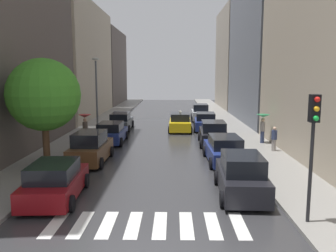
% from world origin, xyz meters
% --- Properties ---
extents(ground_plane, '(28.00, 72.00, 0.04)m').
position_xyz_m(ground_plane, '(0.00, 24.00, -0.02)').
color(ground_plane, '#303033').
extents(sidewalk_left, '(3.00, 72.00, 0.15)m').
position_xyz_m(sidewalk_left, '(-6.50, 24.00, 0.07)').
color(sidewalk_left, gray).
rests_on(sidewalk_left, ground).
extents(sidewalk_right, '(3.00, 72.00, 0.15)m').
position_xyz_m(sidewalk_right, '(6.50, 24.00, 0.07)').
color(sidewalk_right, gray).
rests_on(sidewalk_right, ground).
extents(crosswalk_stripes, '(6.75, 2.20, 0.01)m').
position_xyz_m(crosswalk_stripes, '(0.00, 2.78, 0.01)').
color(crosswalk_stripes, silver).
rests_on(crosswalk_stripes, ground).
extents(building_left_mid, '(6.00, 18.56, 12.99)m').
position_xyz_m(building_left_mid, '(-11.00, 33.14, 6.49)').
color(building_left_mid, '#B2A38C').
rests_on(building_left_mid, ground).
extents(building_left_far, '(6.00, 15.73, 12.11)m').
position_xyz_m(building_left_far, '(-11.00, 51.01, 6.05)').
color(building_left_far, '#564C47').
rests_on(building_left_far, ground).
extents(building_right_mid, '(6.00, 16.14, 21.77)m').
position_xyz_m(building_right_mid, '(11.00, 28.90, 10.88)').
color(building_right_mid, slate).
rests_on(building_right_mid, ground).
extents(building_right_far, '(6.00, 13.88, 14.43)m').
position_xyz_m(building_right_far, '(11.00, 44.56, 7.21)').
color(building_right_far, '#9E9384').
rests_on(building_right_far, ground).
extents(parked_car_left_nearest, '(2.28, 4.37, 1.58)m').
position_xyz_m(parked_car_left_nearest, '(-3.92, 5.19, 0.74)').
color(parked_car_left_nearest, maroon).
rests_on(parked_car_left_nearest, ground).
extents(parked_car_left_second, '(2.06, 4.37, 1.83)m').
position_xyz_m(parked_car_left_second, '(-3.87, 11.20, 0.84)').
color(parked_car_left_second, brown).
rests_on(parked_car_left_second, ground).
extents(parked_car_left_third, '(2.13, 4.23, 1.55)m').
position_xyz_m(parked_car_left_third, '(-3.72, 17.07, 0.73)').
color(parked_car_left_third, navy).
rests_on(parked_car_left_third, ground).
extents(parked_car_left_fourth, '(2.03, 4.74, 1.57)m').
position_xyz_m(parked_car_left_fourth, '(-3.92, 23.24, 0.74)').
color(parked_car_left_fourth, '#474C51').
rests_on(parked_car_left_fourth, ground).
extents(parked_car_right_nearest, '(2.15, 4.39, 1.80)m').
position_xyz_m(parked_car_right_nearest, '(3.76, 5.76, 0.84)').
color(parked_car_right_nearest, black).
rests_on(parked_car_right_nearest, ground).
extents(parked_car_right_second, '(2.20, 4.58, 1.57)m').
position_xyz_m(parked_car_right_second, '(3.85, 11.34, 0.74)').
color(parked_car_right_second, navy).
rests_on(parked_car_right_second, ground).
extents(parked_car_right_third, '(2.18, 4.41, 1.71)m').
position_xyz_m(parked_car_right_third, '(3.80, 16.55, 0.80)').
color(parked_car_right_third, black).
rests_on(parked_car_right_third, ground).
extents(parked_car_right_fourth, '(2.23, 4.10, 1.62)m').
position_xyz_m(parked_car_right_fourth, '(3.80, 22.97, 0.76)').
color(parked_car_right_fourth, navy).
rests_on(parked_car_right_fourth, ground).
extents(parked_car_right_fifth, '(2.06, 4.28, 1.81)m').
position_xyz_m(parked_car_right_fifth, '(3.85, 29.68, 0.84)').
color(parked_car_right_fifth, '#B2B7BF').
rests_on(parked_car_right_fifth, ground).
extents(taxi_midroad, '(2.14, 4.35, 1.81)m').
position_xyz_m(taxi_midroad, '(1.52, 22.57, 0.76)').
color(taxi_midroad, yellow).
rests_on(taxi_midroad, ground).
extents(pedestrian_foreground, '(0.36, 0.36, 1.57)m').
position_xyz_m(pedestrian_foreground, '(7.42, 13.84, 0.96)').
color(pedestrian_foreground, gray).
rests_on(pedestrian_foreground, sidewalk_right).
extents(pedestrian_by_kerb, '(0.91, 0.91, 2.03)m').
position_xyz_m(pedestrian_by_kerb, '(-5.48, 16.43, 1.58)').
color(pedestrian_by_kerb, brown).
rests_on(pedestrian_by_kerb, sidewalk_left).
extents(pedestrian_far_side, '(0.96, 0.96, 2.07)m').
position_xyz_m(pedestrian_far_side, '(7.32, 16.45, 1.62)').
color(pedestrian_far_side, navy).
rests_on(pedestrian_far_side, sidewalk_right).
extents(street_tree_left, '(3.83, 3.83, 5.77)m').
position_xyz_m(street_tree_left, '(-5.93, 9.85, 4.00)').
color(street_tree_left, '#513823').
rests_on(street_tree_left, sidewalk_left).
extents(traffic_light_right_corner, '(0.30, 0.42, 4.30)m').
position_xyz_m(traffic_light_right_corner, '(5.45, 2.79, 3.29)').
color(traffic_light_right_corner, black).
rests_on(traffic_light_right_corner, sidewalk_right).
extents(lamp_post_left, '(0.60, 0.28, 6.27)m').
position_xyz_m(lamp_post_left, '(-5.55, 20.88, 3.81)').
color(lamp_post_left, '#595B60').
rests_on(lamp_post_left, sidewalk_left).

